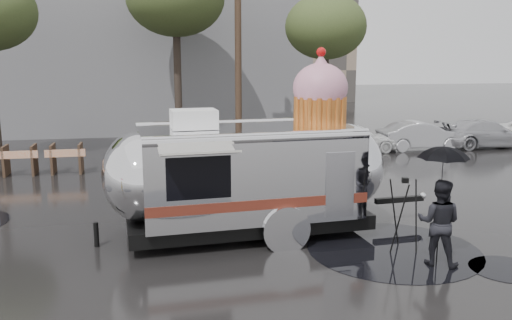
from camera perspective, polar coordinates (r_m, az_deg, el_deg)
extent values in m
plane|color=black|center=(9.85, -3.22, -12.74)|extent=(120.00, 120.00, 0.00)
cylinder|color=black|center=(11.40, 24.90, -10.37)|extent=(1.37, 1.37, 0.01)
cylinder|color=black|center=(11.70, 14.25, -9.11)|extent=(3.55, 3.55, 0.01)
cube|color=slate|center=(33.15, -16.39, 14.99)|extent=(22.00, 12.00, 13.00)
cylinder|color=#473323|center=(23.23, -1.90, 12.35)|extent=(0.28, 0.28, 9.00)
cylinder|color=#382D26|center=(23.97, -8.26, 9.51)|extent=(0.32, 0.32, 6.75)
cylinder|color=#382D26|center=(23.11, 7.21, 7.81)|extent=(0.32, 0.32, 5.40)
ellipsoid|color=#33421E|center=(23.11, 7.36, 13.76)|extent=(3.36, 3.36, 2.64)
cube|color=#473323|center=(19.84, -24.84, -0.06)|extent=(0.08, 0.80, 1.00)
cube|color=#473323|center=(19.64, -22.29, 0.04)|extent=(0.08, 0.80, 1.00)
cube|color=#E5590C|center=(19.33, -23.87, 0.51)|extent=(1.30, 0.04, 0.25)
cube|color=#473323|center=(19.53, -20.57, 0.10)|extent=(0.08, 0.80, 1.00)
cube|color=#473323|center=(19.40, -17.95, 0.20)|extent=(0.08, 0.80, 1.00)
cube|color=#E5590C|center=(19.05, -19.47, 0.68)|extent=(1.30, 0.04, 0.25)
imported|color=silver|center=(22.71, 10.27, 2.59)|extent=(4.00, 1.80, 1.40)
imported|color=#B2B2B7|center=(23.96, 16.99, 2.72)|extent=(4.00, 1.80, 1.40)
imported|color=#B2B2B7|center=(25.49, 22.97, 2.85)|extent=(4.20, 1.80, 1.44)
cube|color=silver|center=(11.93, -0.94, -1.03)|extent=(4.79, 2.73, 1.89)
ellipsoid|color=silver|center=(12.68, 9.26, -0.45)|extent=(1.74, 2.52, 1.89)
ellipsoid|color=silver|center=(11.60, -12.11, -1.62)|extent=(1.74, 2.52, 1.89)
cube|color=black|center=(12.21, -0.93, -6.10)|extent=(5.39, 2.46, 0.32)
cylinder|color=black|center=(11.36, 3.01, -7.45)|extent=(0.75, 0.28, 0.74)
cylinder|color=black|center=(13.34, 0.14, -4.61)|extent=(0.75, 0.28, 0.74)
cylinder|color=silver|center=(11.21, 3.25, -7.43)|extent=(1.02, 0.17, 1.01)
cube|color=black|center=(13.55, 14.85, -4.05)|extent=(1.27, 0.21, 0.13)
sphere|color=silver|center=(13.86, 17.13, -3.61)|extent=(0.18, 0.18, 0.17)
cylinder|color=black|center=(11.92, -16.46, -7.53)|extent=(0.11, 0.11, 0.53)
cube|color=#5D2217|center=(10.91, 0.60, -4.74)|extent=(4.62, 0.35, 0.21)
cube|color=#5D2217|center=(13.18, -2.21, -1.98)|extent=(4.62, 0.35, 0.21)
cube|color=black|center=(10.48, -6.04, -1.90)|extent=(1.26, 0.12, 0.84)
cube|color=#A8A59B|center=(10.13, -5.87, 0.69)|extent=(1.51, 0.62, 0.15)
cube|color=silver|center=(11.37, 8.84, -2.58)|extent=(0.63, 0.07, 1.37)
cube|color=white|center=(11.52, -6.57, 4.31)|extent=(0.99, 0.75, 0.40)
cylinder|color=orange|center=(12.25, 6.74, 5.19)|extent=(1.17, 1.17, 0.63)
ellipsoid|color=#D18FA4|center=(12.21, 6.79, 7.55)|extent=(1.30, 1.30, 1.09)
cone|color=#D18FA4|center=(12.18, 6.85, 10.12)|extent=(0.56, 0.56, 0.42)
sphere|color=red|center=(12.18, 6.87, 11.21)|extent=(0.22, 0.22, 0.21)
imported|color=black|center=(10.90, 18.70, -6.25)|extent=(0.91, 0.83, 1.68)
imported|color=black|center=(10.63, 19.07, -0.54)|extent=(1.16, 1.16, 0.79)
cylinder|color=black|center=(10.90, 18.70, -6.32)|extent=(0.02, 0.02, 1.65)
cylinder|color=black|center=(11.55, 16.50, -5.70)|extent=(0.10, 0.34, 1.48)
cylinder|color=black|center=(11.67, 14.35, -5.42)|extent=(0.33, 0.13, 1.48)
cylinder|color=black|center=(11.25, 14.86, -6.07)|extent=(0.26, 0.24, 1.48)
cube|color=black|center=(11.30, 15.43, -2.07)|extent=(0.14, 0.13, 0.10)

